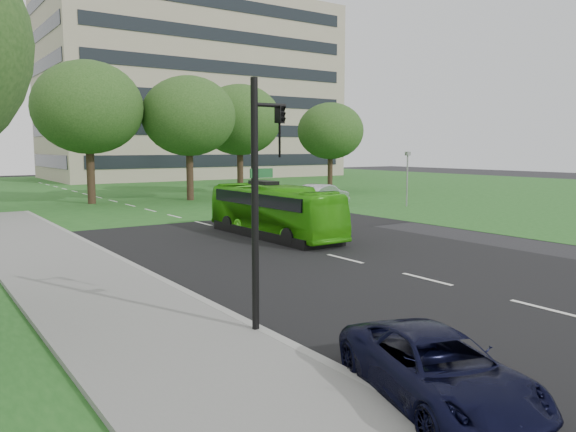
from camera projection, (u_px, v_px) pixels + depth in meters
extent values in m
plane|color=black|center=(382.00, 269.00, 19.36)|extent=(160.00, 160.00, 0.00)
cube|color=black|center=(162.00, 213.00, 35.73)|extent=(14.00, 120.00, 0.01)
cube|color=black|center=(203.00, 224.00, 30.82)|extent=(80.00, 12.00, 0.01)
cube|color=silver|center=(195.00, 221.00, 31.63)|extent=(0.15, 90.00, 0.01)
cube|color=gray|center=(300.00, 351.00, 11.27)|extent=(0.25, 60.00, 0.15)
cube|color=slate|center=(205.00, 375.00, 10.09)|extent=(4.00, 60.00, 0.14)
cube|color=#21561C|center=(67.00, 189.00, 56.19)|extent=(120.00, 60.00, 0.01)
cube|color=tan|center=(193.00, 90.00, 80.96)|extent=(40.00, 20.00, 25.00)
cube|color=black|center=(226.00, 83.00, 72.74)|extent=(36.80, 0.10, 23.00)
cube|color=black|center=(45.00, 80.00, 69.70)|extent=(0.10, 18.40, 23.00)
cylinder|color=black|center=(91.00, 178.00, 41.61)|extent=(0.58, 0.58, 3.89)
ellipsoid|color=#1E4316|center=(88.00, 107.00, 40.99)|extent=(8.00, 8.00, 6.80)
cylinder|color=black|center=(190.00, 177.00, 44.51)|extent=(0.56, 0.56, 3.69)
ellipsoid|color=#1E4316|center=(189.00, 116.00, 43.93)|extent=(7.34, 7.34, 6.24)
cylinder|color=black|center=(240.00, 174.00, 50.57)|extent=(0.55, 0.55, 3.68)
ellipsoid|color=#1E4316|center=(240.00, 120.00, 49.99)|extent=(7.39, 7.39, 6.28)
cylinder|color=black|center=(330.00, 174.00, 54.28)|extent=(0.49, 0.49, 3.23)
ellipsoid|color=#1E4316|center=(330.00, 131.00, 53.78)|extent=(6.35, 6.35, 5.40)
imported|color=#39B111|center=(274.00, 211.00, 26.19)|extent=(2.14, 8.69, 2.41)
imported|color=#AEAFB3|center=(322.00, 196.00, 39.11)|extent=(5.30, 3.38, 1.65)
imported|color=black|center=(437.00, 369.00, 9.09)|extent=(3.02, 4.53, 1.15)
cylinder|color=black|center=(255.00, 210.00, 12.14)|extent=(0.16, 0.16, 5.62)
cylinder|color=black|center=(270.00, 105.00, 12.09)|extent=(0.79, 0.09, 0.09)
imported|color=black|center=(281.00, 132.00, 12.31)|extent=(0.26, 0.28, 1.12)
cube|color=#195926|center=(261.00, 173.00, 12.14)|extent=(0.56, 0.04, 0.20)
cylinder|color=gray|center=(407.00, 181.00, 39.71)|extent=(0.11, 0.11, 3.66)
cube|color=gray|center=(408.00, 154.00, 39.48)|extent=(0.36, 0.32, 0.27)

